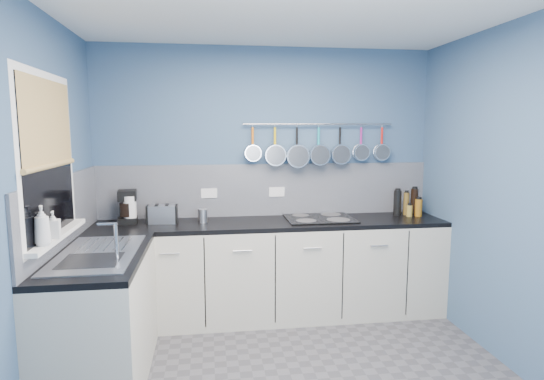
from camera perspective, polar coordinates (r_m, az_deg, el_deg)
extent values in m
cube|color=#395677|center=(4.33, -0.76, 1.36)|extent=(3.20, 0.02, 2.50)
cube|color=#395677|center=(1.45, 15.00, -12.06)|extent=(3.20, 0.02, 2.50)
cube|color=#395677|center=(3.00, -28.73, -2.49)|extent=(0.02, 3.00, 2.50)
cube|color=#395677|center=(3.54, 29.64, -1.12)|extent=(0.02, 3.00, 2.50)
cube|color=#8F919C|center=(4.32, -0.72, 0.01)|extent=(3.20, 0.02, 0.50)
cube|color=#8F919C|center=(3.57, -24.93, -2.39)|extent=(0.02, 1.80, 0.50)
cube|color=#BCB7A6|center=(4.21, -0.19, -10.29)|extent=(3.20, 0.60, 0.86)
cube|color=black|center=(4.09, -0.19, -4.28)|extent=(3.20, 0.60, 0.04)
cube|color=#BCB7A6|center=(3.41, -20.90, -15.24)|extent=(0.60, 1.20, 0.86)
cube|color=black|center=(3.27, -21.29, -7.94)|extent=(0.60, 1.20, 0.04)
cube|color=white|center=(3.23, -26.64, 3.68)|extent=(0.01, 1.00, 1.10)
cube|color=black|center=(3.23, -26.55, 3.69)|extent=(0.01, 0.90, 1.00)
cube|color=tan|center=(3.22, -26.66, 7.68)|extent=(0.01, 0.90, 0.55)
cube|color=white|center=(3.30, -25.68, -5.26)|extent=(0.10, 0.98, 0.03)
cube|color=silver|center=(3.26, -21.31, -7.53)|extent=(0.50, 0.95, 0.01)
cube|color=white|center=(4.28, -8.02, -0.42)|extent=(0.15, 0.01, 0.09)
cube|color=white|center=(4.33, 0.62, -0.25)|extent=(0.15, 0.01, 0.09)
cylinder|color=silver|center=(4.34, 5.97, 8.34)|extent=(1.45, 0.02, 0.02)
imported|color=white|center=(2.97, -27.26, -4.06)|extent=(0.11, 0.12, 0.24)
imported|color=white|center=(3.15, -26.12, -3.97)|extent=(0.09, 0.09, 0.17)
cylinder|color=white|center=(4.15, -17.63, -2.43)|extent=(0.11, 0.11, 0.25)
cube|color=silver|center=(4.12, -13.83, -3.00)|extent=(0.26, 0.16, 0.16)
cylinder|color=silver|center=(4.08, -8.81, -3.26)|extent=(0.10, 0.10, 0.12)
cube|color=black|center=(4.22, 6.00, -3.57)|extent=(0.62, 0.55, 0.01)
cylinder|color=black|center=(4.60, 17.67, -1.43)|extent=(0.07, 0.07, 0.26)
cylinder|color=brown|center=(4.57, 16.73, -1.68)|extent=(0.06, 0.06, 0.22)
cylinder|color=black|center=(4.52, 15.68, -1.58)|extent=(0.07, 0.07, 0.24)
cylinder|color=#8C5914|center=(4.53, 18.17, -2.16)|extent=(0.07, 0.07, 0.17)
cylinder|color=olive|center=(4.49, 17.12, -2.56)|extent=(0.06, 0.06, 0.11)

